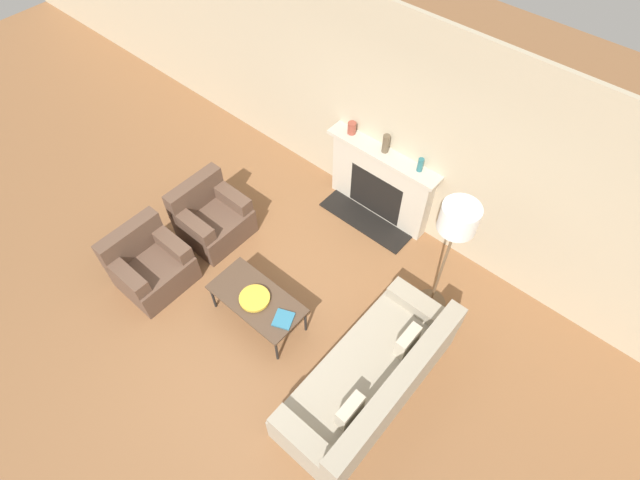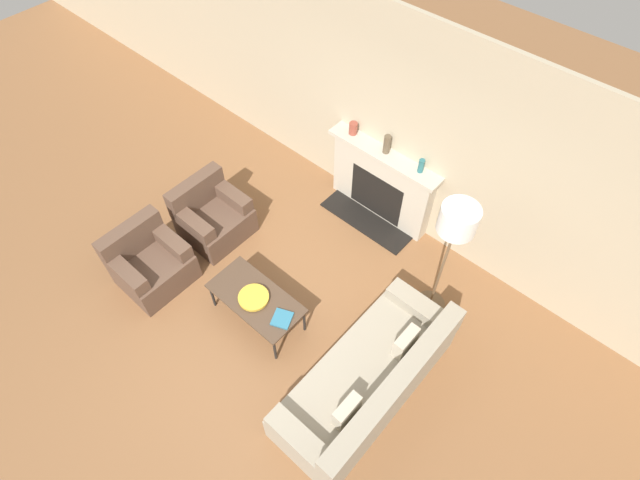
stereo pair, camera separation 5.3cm
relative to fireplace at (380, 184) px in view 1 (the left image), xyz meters
The scene contains 13 objects.
ground_plane 2.55m from the fireplace, 88.96° to the right, with size 18.00×18.00×0.00m, color brown.
wall_back 0.93m from the fireplace, 72.69° to the left, with size 18.00×0.06×2.90m.
fireplace is the anchor object (origin of this frame).
couch 2.66m from the fireplace, 54.77° to the right, with size 0.90×2.15×0.81m.
armchair_near 3.14m from the fireplace, 117.22° to the right, with size 0.76×0.82×0.82m.
armchair_far 2.29m from the fireplace, 128.91° to the right, with size 0.76×0.82×0.82m.
coffee_table 2.31m from the fireplace, 90.67° to the right, with size 1.13×0.57×0.45m.
bowl 2.34m from the fireplace, 90.65° to the right, with size 0.35×0.35×0.05m.
book 2.34m from the fireplace, 80.24° to the right, with size 0.28×0.28×0.02m.
floor_lamp 1.89m from the fireplace, 29.19° to the right, with size 0.39×0.39×1.79m.
mantel_vase_left 0.84m from the fireplace, behind, with size 0.11×0.11×0.16m.
mantel_vase_center_left 0.69m from the fireplace, 92.70° to the left, with size 0.09×0.09×0.25m.
mantel_vase_center_right 0.83m from the fireplace, ahead, with size 0.07×0.07×0.18m.
Camera 1 is at (2.40, -1.56, 5.37)m, focal length 28.00 mm.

